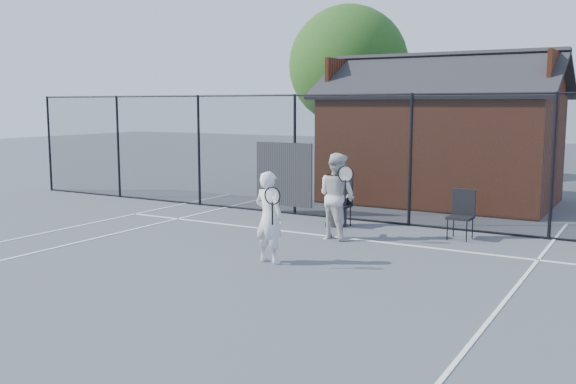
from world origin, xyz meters
The scene contains 10 objects.
ground centered at (0.00, 0.00, 0.00)m, with size 80.00×80.00×0.00m, color #4C5057.
court_lines centered at (0.00, -1.32, 0.01)m, with size 11.02×18.00×0.01m.
fence centered at (-0.30, 5.00, 1.45)m, with size 22.04×3.00×3.00m.
clubhouse centered at (0.50, 9.00, 1.61)m, with size 6.50×4.36×4.19m.
tree_left centered at (-4.50, 13.50, 4.19)m, with size 4.48×4.48×6.44m.
player_front centered at (0.07, 0.46, 0.81)m, with size 0.75×0.58×1.61m.
player_back centered at (0.17, 2.94, 0.89)m, with size 1.05×0.92×1.77m.
chair_left centered at (-0.35, 4.10, 0.52)m, with size 0.50×0.52×1.04m, color black.
chair_right centered at (2.41, 4.10, 0.50)m, with size 0.48×0.50×1.00m, color black.
waste_bin centered at (-0.41, 4.14, 0.33)m, with size 0.45×0.45×0.66m, color black.
Camera 1 is at (5.85, -8.84, 2.76)m, focal length 40.00 mm.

